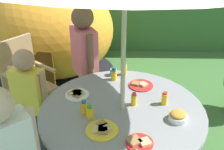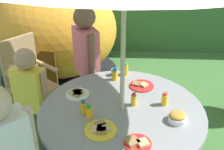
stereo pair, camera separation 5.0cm
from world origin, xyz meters
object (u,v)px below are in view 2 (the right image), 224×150
object	(u,v)px
plate_back_edge	(77,94)
juice_bottle_far_right	(84,107)
wooden_chair	(27,77)
plate_center_front	(141,85)
child_in_yellow_shirt	(30,89)
child_in_pink_shirt	(86,51)
juice_bottle_spot_a	(115,75)
child_in_white_shirt	(4,149)
juice_bottle_near_left	(125,69)
plate_mid_right	(137,143)
juice_bottle_front_edge	(165,99)
garden_table	(122,122)
cup_near	(115,72)
plate_far_left	(101,129)
juice_bottle_near_right	(89,112)
snack_bowl	(178,117)
dome_tent	(57,29)
juice_bottle_center_back	(134,100)

from	to	relation	value
plate_back_edge	juice_bottle_far_right	xyz separation A→B (m)	(0.09, -0.26, 0.04)
wooden_chair	plate_center_front	world-z (taller)	wooden_chair
juice_bottle_far_right	child_in_yellow_shirt	bearing A→B (deg)	148.35
child_in_pink_shirt	juice_bottle_far_right	distance (m)	0.91
juice_bottle_spot_a	child_in_white_shirt	bearing A→B (deg)	-121.50
wooden_chair	juice_bottle_near_left	bearing A→B (deg)	-64.77
plate_mid_right	juice_bottle_front_edge	distance (m)	0.55
garden_table	cup_near	xyz separation A→B (m)	(-0.08, 0.59, 0.17)
plate_far_left	juice_bottle_near_right	distance (m)	0.19
cup_near	snack_bowl	bearing A→B (deg)	-54.34
juice_bottle_near_right	child_in_white_shirt	bearing A→B (deg)	-136.28
dome_tent	child_in_yellow_shirt	world-z (taller)	dome_tent
juice_bottle_near_right	cup_near	world-z (taller)	juice_bottle_near_right
snack_bowl	child_in_yellow_shirt	bearing A→B (deg)	162.14
garden_table	dome_tent	bearing A→B (deg)	116.89
plate_center_front	juice_bottle_near_left	distance (m)	0.27
wooden_chair	juice_bottle_near_left	xyz separation A→B (m)	(1.12, -0.24, 0.25)
juice_bottle_near_right	dome_tent	bearing A→B (deg)	109.59
garden_table	child_in_yellow_shirt	xyz separation A→B (m)	(-0.86, 0.28, 0.13)
juice_bottle_center_back	juice_bottle_spot_a	size ratio (longest dim) A/B	0.96
child_in_yellow_shirt	cup_near	size ratio (longest dim) A/B	16.29
juice_bottle_spot_a	plate_mid_right	bearing A→B (deg)	-77.83
child_in_white_shirt	juice_bottle_spot_a	size ratio (longest dim) A/B	10.73
plate_mid_right	juice_bottle_spot_a	size ratio (longest dim) A/B	1.64
snack_bowl	plate_center_front	world-z (taller)	snack_bowl
child_in_pink_shirt	plate_mid_right	world-z (taller)	child_in_pink_shirt
child_in_yellow_shirt	plate_back_edge	xyz separation A→B (m)	(0.46, -0.08, 0.02)
garden_table	child_in_pink_shirt	distance (m)	0.97
dome_tent	child_in_white_shirt	xyz separation A→B (m)	(0.26, -2.56, 0.10)
juice_bottle_spot_a	wooden_chair	bearing A→B (deg)	161.20
dome_tent	plate_back_edge	world-z (taller)	dome_tent
child_in_pink_shirt	plate_far_left	world-z (taller)	child_in_pink_shirt
dome_tent	child_in_white_shirt	world-z (taller)	dome_tent
juice_bottle_front_edge	cup_near	bearing A→B (deg)	131.45
garden_table	plate_center_front	size ratio (longest dim) A/B	6.01
plate_far_left	plate_mid_right	bearing A→B (deg)	-25.98
child_in_white_shirt	juice_bottle_center_back	xyz separation A→B (m)	(0.84, 0.65, -0.03)
plate_mid_right	juice_bottle_front_edge	size ratio (longest dim) A/B	1.68
dome_tent	cup_near	world-z (taller)	dome_tent
garden_table	plate_far_left	world-z (taller)	plate_far_left
wooden_chair	juice_bottle_front_edge	world-z (taller)	wooden_chair
juice_bottle_far_right	juice_bottle_center_back	bearing A→B (deg)	17.56
juice_bottle_far_right	garden_table	bearing A→B (deg)	10.84
garden_table	juice_bottle_far_right	size ratio (longest dim) A/B	11.85
child_in_pink_shirt	juice_bottle_far_right	world-z (taller)	child_in_pink_shirt
wooden_chair	cup_near	bearing A→B (deg)	-66.68
plate_back_edge	plate_far_left	bearing A→B (deg)	-62.10
juice_bottle_far_right	juice_bottle_spot_a	xyz separation A→B (m)	(0.23, 0.55, 0.00)
dome_tent	plate_mid_right	bearing A→B (deg)	-58.50
juice_bottle_center_back	snack_bowl	bearing A→B (deg)	-31.33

